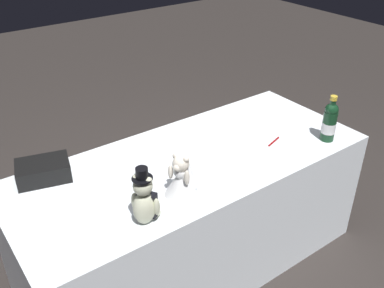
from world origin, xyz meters
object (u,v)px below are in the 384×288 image
Objects in this scene: teddy_bear_bride at (183,176)px; gift_case_black at (43,170)px; champagne_bottle at (330,121)px; signing_pen at (274,141)px; teddy_bear_groom at (145,200)px.

teddy_bear_bride is 0.75× the size of gift_case_black.
signing_pen is at bearing 149.01° from champagne_bottle.
champagne_bottle reaches higher than teddy_bear_bride.
champagne_bottle is 0.93× the size of gift_case_black.
teddy_bear_bride is at bearing -173.18° from signing_pen.
teddy_bear_groom is 0.27m from teddy_bear_bride.
gift_case_black is (-0.52, 0.53, -0.05)m from teddy_bear_bride.
champagne_bottle is at bearing -21.70° from gift_case_black.
gift_case_black is (-1.52, 0.61, -0.08)m from champagne_bottle.
champagne_bottle is at bearing -4.46° from teddy_bear_bride.
teddy_bear_bride is 1.77× the size of signing_pen.
signing_pen is at bearing -19.45° from gift_case_black.
teddy_bear_groom is 1.02× the size of champagne_bottle.
champagne_bottle is at bearing -0.01° from teddy_bear_groom.
teddy_bear_groom is 0.66m from gift_case_black.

